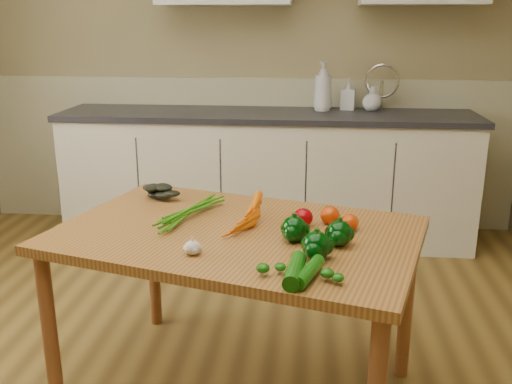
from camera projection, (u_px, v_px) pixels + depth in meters
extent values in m
cube|color=#948458|center=(243.00, 50.00, 4.11)|extent=(4.00, 0.02, 2.60)
cube|color=#B6AF88|center=(244.00, 152.00, 4.30)|extent=(3.98, 0.03, 1.10)
cube|color=beige|center=(267.00, 178.00, 4.04)|extent=(2.80, 0.60, 0.86)
cube|color=#2C2B30|center=(267.00, 115.00, 3.91)|extent=(2.84, 0.64, 0.04)
cube|color=#99999E|center=(383.00, 123.00, 3.84)|extent=(0.55, 0.42, 0.10)
cylinder|color=silver|center=(381.00, 93.00, 3.96)|extent=(0.02, 0.02, 0.24)
cube|color=#A4692F|center=(237.00, 235.00, 2.20)|extent=(1.54, 1.21, 0.04)
cylinder|color=brown|center=(50.00, 335.00, 2.18)|extent=(0.06, 0.06, 0.69)
cylinder|color=brown|center=(153.00, 261.00, 2.86)|extent=(0.06, 0.06, 0.69)
cylinder|color=brown|center=(406.00, 304.00, 2.42)|extent=(0.06, 0.06, 0.69)
imported|color=silver|center=(323.00, 86.00, 3.92)|extent=(0.17, 0.17, 0.33)
imported|color=silver|center=(348.00, 94.00, 3.98)|extent=(0.11, 0.11, 0.21)
imported|color=silver|center=(372.00, 99.00, 3.94)|extent=(0.14, 0.14, 0.16)
ellipsoid|color=silver|center=(193.00, 248.00, 1.96)|extent=(0.06, 0.06, 0.05)
sphere|color=black|center=(294.00, 229.00, 2.07)|extent=(0.09, 0.09, 0.09)
sphere|color=black|center=(339.00, 233.00, 2.03)|extent=(0.09, 0.09, 0.09)
sphere|color=black|center=(316.00, 246.00, 1.91)|extent=(0.10, 0.10, 0.10)
ellipsoid|color=#8E0208|center=(303.00, 217.00, 2.23)|extent=(0.08, 0.08, 0.07)
ellipsoid|color=#C83505|center=(330.00, 215.00, 2.25)|extent=(0.08, 0.08, 0.07)
ellipsoid|color=#C83505|center=(350.00, 222.00, 2.18)|extent=(0.07, 0.07, 0.06)
cylinder|color=#0D4A07|center=(309.00, 272.00, 1.77)|extent=(0.10, 0.19, 0.05)
cylinder|color=#0D4A07|center=(295.00, 271.00, 1.77)|extent=(0.07, 0.21, 0.05)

